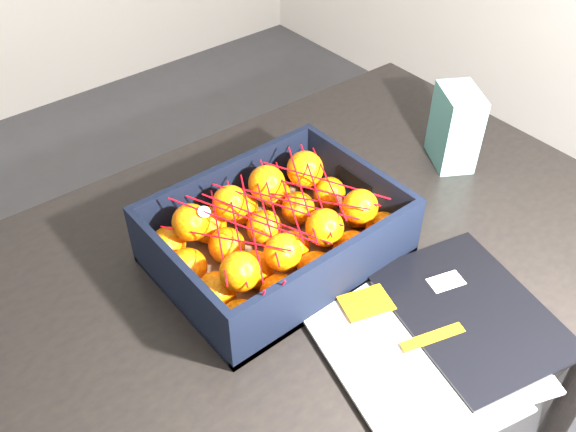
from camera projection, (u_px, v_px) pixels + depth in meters
ground at (178, 412)px, 1.65m from camera, size 3.50×3.50×0.00m
table at (306, 290)px, 1.11m from camera, size 1.22×0.83×0.75m
magazine_stack at (443, 334)px, 0.90m from camera, size 0.40×0.34×0.02m
produce_crate at (277, 241)px, 1.01m from camera, size 0.38×0.29×0.11m
clementine_heap at (277, 231)px, 0.99m from camera, size 0.36×0.27×0.11m
mesh_net at (276, 212)px, 0.95m from camera, size 0.31×0.25×0.09m
retail_carton at (455, 127)px, 1.19m from camera, size 0.11×0.12×0.16m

